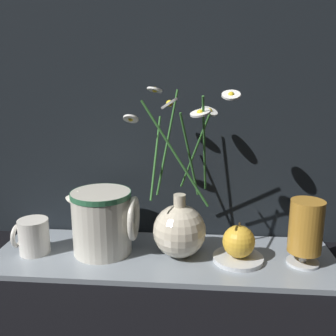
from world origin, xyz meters
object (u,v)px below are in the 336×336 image
(ceramic_pitcher, at_px, (103,219))
(tea_glass, at_px, (306,228))
(vase_with_flowers, at_px, (180,226))
(yellow_mug, at_px, (33,236))
(orange_fruit, at_px, (239,241))

(ceramic_pitcher, bearing_deg, tea_glass, -2.94)
(vase_with_flowers, distance_m, yellow_mug, 0.34)
(ceramic_pitcher, xyz_separation_m, tea_glass, (0.45, -0.02, 0.00))
(yellow_mug, height_order, orange_fruit, orange_fruit)
(yellow_mug, bearing_deg, vase_with_flowers, 2.73)
(vase_with_flowers, bearing_deg, orange_fruit, -7.36)
(vase_with_flowers, bearing_deg, ceramic_pitcher, 178.91)
(vase_with_flowers, relative_size, tea_glass, 2.60)
(vase_with_flowers, bearing_deg, yellow_mug, -177.27)
(orange_fruit, bearing_deg, yellow_mug, 179.90)
(vase_with_flowers, height_order, ceramic_pitcher, vase_with_flowers)
(ceramic_pitcher, bearing_deg, orange_fruit, -3.77)
(vase_with_flowers, xyz_separation_m, ceramic_pitcher, (-0.18, 0.00, 0.01))
(yellow_mug, distance_m, orange_fruit, 0.47)
(tea_glass, relative_size, orange_fruit, 1.82)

